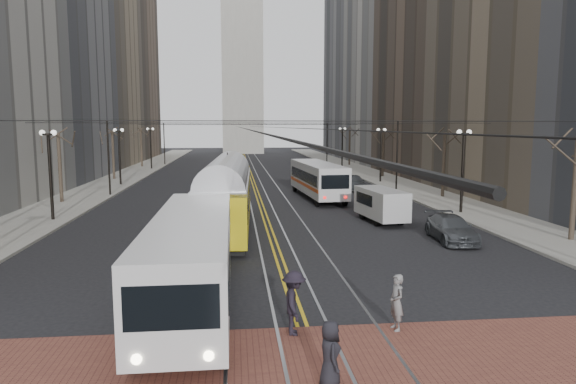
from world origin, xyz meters
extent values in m
plane|color=black|center=(0.00, 0.00, 0.00)|extent=(260.00, 260.00, 0.00)
cube|color=gray|center=(-15.00, 45.00, 0.07)|extent=(5.00, 140.00, 0.15)
cube|color=gray|center=(15.00, 45.00, 0.07)|extent=(5.00, 140.00, 0.15)
cube|color=brown|center=(0.00, -4.00, 0.01)|extent=(25.00, 6.00, 0.01)
cube|color=gray|center=(0.00, 45.00, 0.00)|extent=(4.80, 130.00, 0.02)
cube|color=gold|center=(0.00, 45.00, 0.01)|extent=(0.42, 130.00, 0.01)
cube|color=slate|center=(-25.50, 46.00, 17.00)|extent=(16.00, 20.00, 34.00)
cube|color=brown|center=(-25.50, 86.00, 20.00)|extent=(16.00, 20.00, 40.00)
cube|color=brown|center=(25.50, 46.00, 17.00)|extent=(16.00, 20.00, 34.00)
cube|color=#A5A39B|center=(27.50, 66.00, 26.00)|extent=(20.00, 20.00, 52.00)
cube|color=slate|center=(25.50, 86.00, 20.00)|extent=(16.00, 20.00, 40.00)
cube|color=#B2AFA5|center=(0.00, 102.00, 28.00)|extent=(9.00, 9.00, 56.00)
cylinder|color=black|center=(-13.70, 18.00, 2.80)|extent=(0.20, 0.20, 5.60)
cylinder|color=black|center=(-13.70, 38.00, 2.80)|extent=(0.20, 0.20, 5.60)
cylinder|color=black|center=(-13.70, 58.00, 2.80)|extent=(0.20, 0.20, 5.60)
cylinder|color=black|center=(13.70, 18.00, 2.80)|extent=(0.20, 0.20, 5.60)
cylinder|color=black|center=(13.70, 38.00, 2.80)|extent=(0.20, 0.20, 5.60)
cylinder|color=black|center=(13.70, 58.00, 2.80)|extent=(0.20, 0.20, 5.60)
cylinder|color=#382D23|center=(-15.70, 26.00, 2.80)|extent=(0.28, 0.28, 5.60)
cylinder|color=#382D23|center=(-15.70, 44.00, 2.80)|extent=(0.28, 0.28, 5.60)
cylinder|color=#382D23|center=(-15.70, 62.00, 2.80)|extent=(0.28, 0.28, 5.60)
cylinder|color=#382D23|center=(15.70, 9.00, 2.80)|extent=(0.28, 0.28, 5.60)
cylinder|color=#382D23|center=(15.70, 26.00, 2.80)|extent=(0.28, 0.28, 5.60)
cylinder|color=#382D23|center=(15.70, 44.00, 2.80)|extent=(0.28, 0.28, 5.60)
cylinder|color=#382D23|center=(15.70, 62.00, 2.80)|extent=(0.28, 0.28, 5.60)
cylinder|color=black|center=(-1.50, 45.00, 6.00)|extent=(0.03, 120.00, 0.03)
cylinder|color=black|center=(1.50, 45.00, 6.00)|extent=(0.03, 120.00, 0.03)
cylinder|color=black|center=(-12.90, 30.00, 3.30)|extent=(0.16, 0.16, 6.60)
cylinder|color=black|center=(-12.90, 66.00, 3.30)|extent=(0.16, 0.16, 6.60)
cylinder|color=black|center=(12.90, 30.00, 3.30)|extent=(0.16, 0.16, 6.60)
cylinder|color=black|center=(12.90, 66.00, 3.30)|extent=(0.16, 0.16, 6.60)
cube|color=silver|center=(-3.50, 1.57, 1.53)|extent=(2.59, 12.23, 3.05)
cube|color=gold|center=(-2.50, 14.36, 1.67)|extent=(3.21, 14.29, 3.35)
cube|color=silver|center=(5.00, 26.99, 1.50)|extent=(3.30, 11.65, 3.00)
cube|color=#BCBCBC|center=(7.26, 15.60, 1.07)|extent=(2.46, 5.02, 2.13)
imported|color=#3D4044|center=(9.39, 32.16, 0.76)|extent=(1.80, 4.44, 1.51)
imported|color=#95999C|center=(8.02, 37.43, 0.68)|extent=(2.04, 4.28, 1.35)
imported|color=#464A4E|center=(9.50, 10.00, 0.67)|extent=(2.23, 4.75, 1.34)
imported|color=black|center=(0.16, -4.69, 0.82)|extent=(0.56, 0.82, 1.62)
imported|color=slate|center=(2.78, -1.50, 0.87)|extent=(0.49, 0.67, 1.71)
imported|color=black|center=(-0.32, -1.50, 0.97)|extent=(0.76, 1.26, 1.91)
camera|label=1|loc=(-2.01, -15.93, 6.13)|focal=32.00mm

